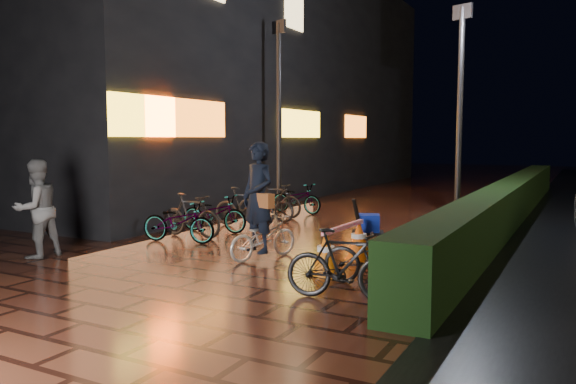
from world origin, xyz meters
The scene contains 11 objects.
ground centered at (0.00, 0.00, 0.00)m, with size 80.00×80.00×0.00m, color #381911.
hedge centered at (3.30, 8.00, 0.50)m, with size 0.70×20.00×1.00m, color black.
bystander_person centered at (-3.54, -1.18, 0.88)m, with size 0.85×0.66×1.75m, color slate.
storefront_block centered at (-9.50, 11.50, 4.50)m, with size 12.09×22.00×9.00m.
lamp_post_hedge centered at (2.13, 6.82, 2.98)m, with size 0.51×0.26×5.42m.
lamp_post_sf centered at (-2.90, 6.53, 3.01)m, with size 0.52×0.25×5.47m.
cyclist centered at (0.03, 0.56, 0.77)m, with size 0.97×1.52×2.06m.
traffic_barrier centered at (1.55, 0.67, 0.35)m, with size 0.48×1.77×0.71m.
cart_assembly centered at (1.56, 1.77, 0.55)m, with size 0.70×0.75×1.07m.
parked_bikes_storefront centered at (-2.30, 3.61, 0.44)m, with size 1.84×5.93×0.94m.
parked_bikes_hedge centered at (2.37, -0.59, 0.45)m, with size 1.81×1.61×0.94m.
Camera 1 is at (5.03, -7.75, 2.11)m, focal length 35.00 mm.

